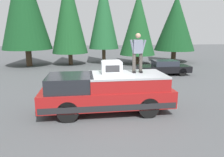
{
  "coord_description": "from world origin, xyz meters",
  "views": [
    {
      "loc": [
        -8.33,
        1.13,
        3.4
      ],
      "look_at": [
        0.66,
        -0.12,
        1.35
      ],
      "focal_mm": 33.36,
      "sensor_mm": 36.0,
      "label": 1
    }
  ],
  "objects_px": {
    "pickup_truck": "(107,92)",
    "person_on_truck_bed": "(138,52)",
    "parked_car_black": "(164,68)",
    "compressor_unit": "(112,67)"
  },
  "relations": [
    {
      "from": "compressor_unit",
      "to": "person_on_truck_bed",
      "type": "height_order",
      "value": "person_on_truck_bed"
    },
    {
      "from": "pickup_truck",
      "to": "person_on_truck_bed",
      "type": "xyz_separation_m",
      "value": [
        0.23,
        -1.37,
        1.68
      ]
    },
    {
      "from": "compressor_unit",
      "to": "parked_car_black",
      "type": "height_order",
      "value": "compressor_unit"
    },
    {
      "from": "parked_car_black",
      "to": "person_on_truck_bed",
      "type": "bearing_deg",
      "value": 149.93
    },
    {
      "from": "pickup_truck",
      "to": "person_on_truck_bed",
      "type": "bearing_deg",
      "value": -80.32
    },
    {
      "from": "person_on_truck_bed",
      "to": "parked_car_black",
      "type": "distance_m",
      "value": 8.38
    },
    {
      "from": "pickup_truck",
      "to": "compressor_unit",
      "type": "height_order",
      "value": "compressor_unit"
    },
    {
      "from": "pickup_truck",
      "to": "parked_car_black",
      "type": "relative_size",
      "value": 1.35
    },
    {
      "from": "pickup_truck",
      "to": "parked_car_black",
      "type": "height_order",
      "value": "pickup_truck"
    },
    {
      "from": "pickup_truck",
      "to": "person_on_truck_bed",
      "type": "distance_m",
      "value": 2.18
    }
  ]
}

